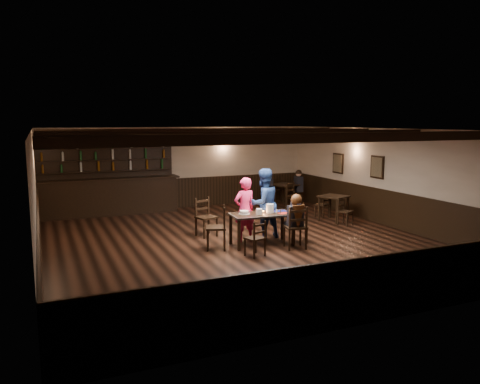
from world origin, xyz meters
name	(u,v)px	position (x,y,z in m)	size (l,w,h in m)	color
ground	(240,242)	(0.00, 0.00, 0.00)	(10.00, 10.00, 0.00)	black
room_shell	(240,170)	(0.01, 0.04, 1.75)	(9.02, 10.02, 2.71)	beige
dining_table	(262,217)	(0.35, -0.47, 0.66)	(1.51, 0.84, 0.75)	black
chair_near_left	(257,236)	(-0.18, -1.31, 0.46)	(0.46, 0.44, 0.79)	black
chair_near_right	(297,224)	(0.91, -1.12, 0.58)	(0.54, 0.52, 0.99)	black
chair_end_left	(220,224)	(-0.69, -0.42, 0.58)	(0.58, 0.59, 1.00)	black
chair_end_right	(297,223)	(1.24, -0.58, 0.46)	(0.47, 0.48, 0.79)	black
chair_far_pushed	(204,214)	(-0.60, 0.92, 0.57)	(0.56, 0.54, 0.98)	black
woman_pink	(245,210)	(0.12, 0.02, 0.78)	(0.57, 0.37, 1.56)	#FF385D
man_blue	(264,204)	(0.67, 0.10, 0.87)	(0.85, 0.66, 1.75)	navy
seated_person	(296,213)	(0.92, -1.05, 0.83)	(0.34, 0.51, 0.83)	black
cake	(244,212)	(-0.06, -0.35, 0.79)	(0.26, 0.26, 0.08)	white
plate_stack_a	(259,212)	(0.24, -0.54, 0.82)	(0.15, 0.15, 0.14)	white
plate_stack_b	(270,208)	(0.57, -0.44, 0.86)	(0.18, 0.18, 0.21)	white
tea_light	(263,212)	(0.42, -0.40, 0.78)	(0.05, 0.05, 0.06)	#A5A8AD
salt_shaker	(277,211)	(0.70, -0.53, 0.80)	(0.03, 0.03, 0.09)	silver
pepper_shaker	(281,212)	(0.76, -0.62, 0.79)	(0.03, 0.03, 0.08)	#A5A8AD
drink_glass	(270,210)	(0.62, -0.35, 0.80)	(0.06, 0.06, 0.10)	silver
menu_red	(284,213)	(0.84, -0.62, 0.75)	(0.26, 0.18, 0.00)	maroon
menu_blue	(280,211)	(0.89, -0.34, 0.75)	(0.31, 0.22, 0.00)	#101454
bar_counter	(108,191)	(-2.46, 4.72, 0.73)	(4.40, 0.70, 2.20)	black
back_table_a	(334,199)	(3.44, 1.10, 0.64)	(0.95, 0.95, 0.75)	black
back_table_b	(285,187)	(3.35, 3.91, 0.65)	(1.08, 1.08, 0.75)	black
bg_patron_left	(267,183)	(2.58, 3.72, 0.85)	(0.29, 0.40, 0.76)	black
bg_patron_right	(298,181)	(3.86, 3.83, 0.85)	(0.29, 0.40, 0.76)	black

